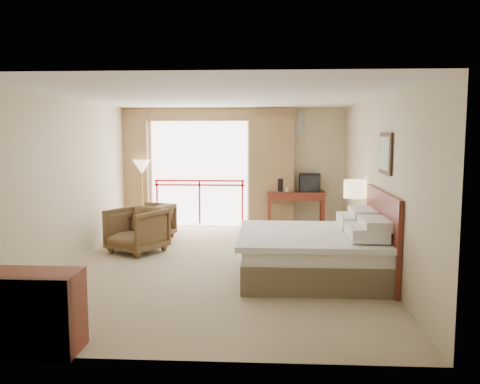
# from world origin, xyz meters

# --- Properties ---
(floor) EXTENTS (7.00, 7.00, 0.00)m
(floor) POSITION_xyz_m (0.00, 0.00, 0.00)
(floor) COLOR gray
(floor) RESTS_ON ground
(ceiling) EXTENTS (7.00, 7.00, 0.00)m
(ceiling) POSITION_xyz_m (0.00, 0.00, 2.70)
(ceiling) COLOR white
(ceiling) RESTS_ON wall_back
(wall_back) EXTENTS (5.00, 0.00, 5.00)m
(wall_back) POSITION_xyz_m (0.00, 3.50, 1.35)
(wall_back) COLOR #C5B590
(wall_back) RESTS_ON ground
(wall_front) EXTENTS (5.00, 0.00, 5.00)m
(wall_front) POSITION_xyz_m (0.00, -3.50, 1.35)
(wall_front) COLOR #C5B590
(wall_front) RESTS_ON ground
(wall_left) EXTENTS (0.00, 7.00, 7.00)m
(wall_left) POSITION_xyz_m (-2.50, 0.00, 1.35)
(wall_left) COLOR #C5B590
(wall_left) RESTS_ON ground
(wall_right) EXTENTS (0.00, 7.00, 7.00)m
(wall_right) POSITION_xyz_m (2.50, 0.00, 1.35)
(wall_right) COLOR #C5B590
(wall_right) RESTS_ON ground
(balcony_door) EXTENTS (2.40, 0.00, 2.40)m
(balcony_door) POSITION_xyz_m (-0.80, 3.48, 1.20)
(balcony_door) COLOR white
(balcony_door) RESTS_ON wall_back
(balcony_railing) EXTENTS (2.09, 0.03, 1.02)m
(balcony_railing) POSITION_xyz_m (-0.80, 3.46, 0.81)
(balcony_railing) COLOR red
(balcony_railing) RESTS_ON wall_back
(curtain_left) EXTENTS (1.00, 0.26, 2.50)m
(curtain_left) POSITION_xyz_m (-2.45, 3.35, 1.25)
(curtain_left) COLOR brown
(curtain_left) RESTS_ON wall_back
(curtain_right) EXTENTS (1.00, 0.26, 2.50)m
(curtain_right) POSITION_xyz_m (0.85, 3.35, 1.25)
(curtain_right) COLOR brown
(curtain_right) RESTS_ON wall_back
(valance) EXTENTS (4.40, 0.22, 0.28)m
(valance) POSITION_xyz_m (-0.80, 3.38, 2.55)
(valance) COLOR brown
(valance) RESTS_ON wall_back
(hvac_vent) EXTENTS (0.50, 0.04, 0.50)m
(hvac_vent) POSITION_xyz_m (1.30, 3.47, 2.35)
(hvac_vent) COLOR silver
(hvac_vent) RESTS_ON wall_back
(bed) EXTENTS (2.13, 2.06, 0.97)m
(bed) POSITION_xyz_m (1.50, -0.60, 0.38)
(bed) COLOR brown
(bed) RESTS_ON floor
(headboard) EXTENTS (0.06, 2.10, 1.30)m
(headboard) POSITION_xyz_m (2.46, -0.60, 0.65)
(headboard) COLOR #591B13
(headboard) RESTS_ON wall_right
(framed_art) EXTENTS (0.04, 0.72, 0.60)m
(framed_art) POSITION_xyz_m (2.47, -0.60, 1.85)
(framed_art) COLOR black
(framed_art) RESTS_ON wall_right
(nightstand) EXTENTS (0.48, 0.56, 0.63)m
(nightstand) POSITION_xyz_m (2.30, 0.85, 0.32)
(nightstand) COLOR #591B13
(nightstand) RESTS_ON floor
(table_lamp) EXTENTS (0.38, 0.38, 0.67)m
(table_lamp) POSITION_xyz_m (2.30, 0.90, 1.15)
(table_lamp) COLOR tan
(table_lamp) RESTS_ON nightstand
(phone) EXTENTS (0.17, 0.14, 0.07)m
(phone) POSITION_xyz_m (2.25, 0.70, 0.67)
(phone) COLOR black
(phone) RESTS_ON nightstand
(desk) EXTENTS (1.29, 0.62, 0.84)m
(desk) POSITION_xyz_m (1.40, 3.31, 0.66)
(desk) COLOR #591B13
(desk) RESTS_ON floor
(tv) EXTENTS (0.45, 0.36, 0.41)m
(tv) POSITION_xyz_m (1.70, 3.25, 1.04)
(tv) COLOR black
(tv) RESTS_ON desk
(coffee_maker) EXTENTS (0.14, 0.14, 0.29)m
(coffee_maker) POSITION_xyz_m (1.05, 3.25, 0.98)
(coffee_maker) COLOR black
(coffee_maker) RESTS_ON desk
(cup) EXTENTS (0.08, 0.08, 0.09)m
(cup) POSITION_xyz_m (1.20, 3.20, 0.89)
(cup) COLOR white
(cup) RESTS_ON desk
(wastebasket) EXTENTS (0.28, 0.28, 0.28)m
(wastebasket) POSITION_xyz_m (0.96, 2.62, 0.14)
(wastebasket) COLOR black
(wastebasket) RESTS_ON floor
(armchair_far) EXTENTS (1.01, 1.00, 0.72)m
(armchair_far) POSITION_xyz_m (-1.60, 1.97, 0.00)
(armchair_far) COLOR #4C3721
(armchair_far) RESTS_ON floor
(armchair_near) EXTENTS (1.19, 1.20, 0.80)m
(armchair_near) POSITION_xyz_m (-1.58, 0.80, 0.00)
(armchair_near) COLOR #4C3721
(armchair_near) RESTS_ON floor
(side_table) EXTENTS (0.55, 0.55, 0.59)m
(side_table) POSITION_xyz_m (-1.81, 1.37, 0.41)
(side_table) COLOR black
(side_table) RESTS_ON floor
(book) EXTENTS (0.21, 0.24, 0.02)m
(book) POSITION_xyz_m (-1.81, 1.37, 0.60)
(book) COLOR white
(book) RESTS_ON side_table
(floor_lamp) EXTENTS (0.39, 0.39, 1.54)m
(floor_lamp) POSITION_xyz_m (-2.06, 3.17, 1.33)
(floor_lamp) COLOR tan
(floor_lamp) RESTS_ON floor
(dresser) EXTENTS (1.20, 0.51, 0.80)m
(dresser) POSITION_xyz_m (-1.66, -3.37, 0.40)
(dresser) COLOR #591B13
(dresser) RESTS_ON floor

